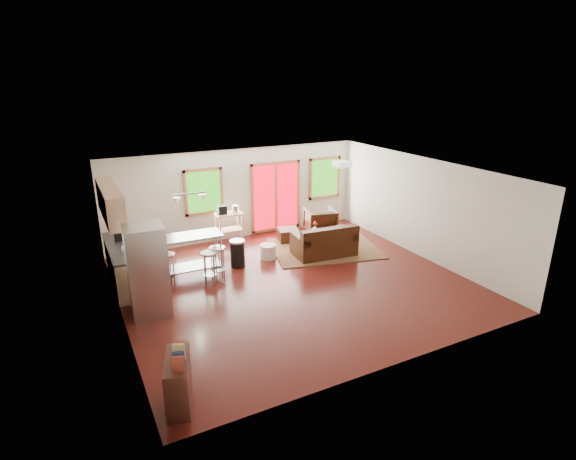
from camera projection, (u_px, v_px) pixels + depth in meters
name	position (u px, v px, depth m)	size (l,w,h in m)	color
floor	(294.00, 283.00, 10.36)	(7.50, 7.00, 0.02)	#370D0A
ceiling	(294.00, 171.00, 9.51)	(7.50, 7.00, 0.02)	silver
back_wall	(237.00, 194.00, 12.89)	(7.50, 0.02, 2.60)	beige
left_wall	(115.00, 260.00, 8.32)	(0.02, 7.00, 2.60)	beige
right_wall	(423.00, 208.00, 11.55)	(0.02, 7.00, 2.60)	beige
front_wall	(399.00, 295.00, 6.98)	(7.50, 0.02, 2.60)	beige
window_left	(204.00, 192.00, 12.36)	(1.10, 0.05, 1.30)	#1B540E
french_doors	(276.00, 197.00, 13.43)	(1.60, 0.05, 2.10)	#AD0212
window_right	(325.00, 178.00, 14.03)	(1.10, 0.05, 1.30)	#1B540E
rug	(324.00, 248.00, 12.40)	(2.85, 2.20, 0.03)	#4B6338
loveseat	(325.00, 243.00, 11.84)	(1.67, 1.04, 0.85)	black
coffee_table	(324.00, 230.00, 12.86)	(1.09, 0.88, 0.38)	#371811
armchair	(320.00, 220.00, 13.39)	(0.85, 0.80, 0.88)	black
ottoman	(288.00, 235.00, 12.90)	(0.56, 0.56, 0.37)	black
pouf	(268.00, 251.00, 11.70)	(0.42, 0.42, 0.37)	white
vase	(315.00, 228.00, 12.49)	(0.22, 0.22, 0.29)	silver
book	(331.00, 224.00, 12.71)	(0.22, 0.03, 0.30)	maroon
cabinets	(120.00, 246.00, 9.99)	(0.64, 2.24, 2.30)	tan
refrigerator	(148.00, 271.00, 8.77)	(0.79, 0.76, 1.85)	#B7BABC
island	(186.00, 249.00, 10.38)	(1.67, 0.70, 1.05)	#B7BABC
cup	(213.00, 230.00, 10.75)	(0.13, 0.10, 0.13)	silver
bar_stool_a	(167.00, 262.00, 10.11)	(0.41, 0.41, 0.75)	#B7BABC
bar_stool_b	(209.00, 261.00, 10.13)	(0.48, 0.48, 0.78)	#B7BABC
bar_stool_c	(217.00, 255.00, 10.39)	(0.45, 0.45, 0.79)	#B7BABC
trash_can	(237.00, 253.00, 11.16)	(0.41, 0.41, 0.69)	black
kitchen_cart	(228.00, 218.00, 12.50)	(0.77, 0.50, 1.15)	tan
bookshelf	(178.00, 381.00, 6.44)	(0.56, 0.90, 0.99)	#371811
ceiling_flush	(342.00, 164.00, 10.73)	(0.35, 0.35, 0.12)	white
pendant_light	(190.00, 198.00, 10.19)	(0.80, 0.18, 0.79)	gray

